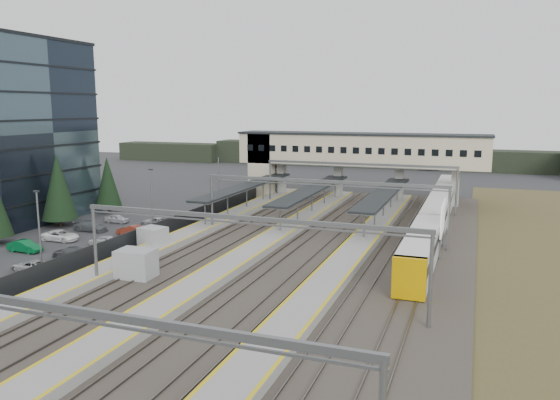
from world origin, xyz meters
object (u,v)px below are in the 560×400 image
at_px(footbridge, 343,153).
at_px(billboard, 443,220).
at_px(relay_cabin_near, 136,265).
at_px(train, 436,215).
at_px(relay_cabin_far, 153,238).

bearing_deg(footbridge, billboard, -58.55).
bearing_deg(relay_cabin_near, train, 51.67).
bearing_deg(train, relay_cabin_near, -128.33).
xyz_separation_m(relay_cabin_near, train, (23.80, 30.10, 0.56)).
xyz_separation_m(relay_cabin_far, billboard, (29.70, 8.72, 2.50)).
bearing_deg(train, footbridge, 133.40).
relative_size(footbridge, train, 0.72).
bearing_deg(billboard, relay_cabin_far, -163.63).
xyz_separation_m(footbridge, train, (16.30, -17.23, -6.00)).
relative_size(relay_cabin_far, train, 0.05).
bearing_deg(train, billboard, -82.88).
relative_size(relay_cabin_near, footbridge, 0.08).
height_order(relay_cabin_far, billboard, billboard).
xyz_separation_m(relay_cabin_near, footbridge, (7.50, 47.33, 6.56)).
height_order(relay_cabin_near, train, train).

